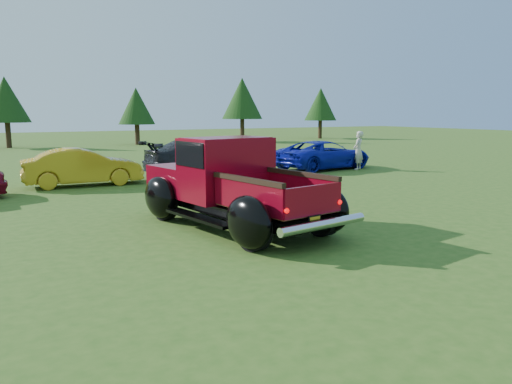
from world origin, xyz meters
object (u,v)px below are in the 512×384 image
Objects in this scene: pickup_truck at (226,183)px; show_car_grey at (208,157)px; tree_mid_right at (136,106)px; show_car_blue at (324,155)px; tree_east at (242,99)px; spectator at (358,150)px; tree_far_east at (321,104)px; show_car_yellow at (83,167)px; tree_mid_left at (6,100)px.

pickup_truck reaches higher than show_car_grey.
show_car_grey is at bearing -98.38° from tree_mid_right.
pickup_truck is at bearing 124.36° from show_car_blue.
spectator is (-5.32, -21.13, -2.80)m from tree_east.
tree_east is 21.44m from show_car_blue.
tree_far_east is 26.47m from spectator.
tree_east reaches higher than spectator.
pickup_truck is 8.07m from show_car_yellow.
tree_mid_right is 2.58× the size of spectator.
show_car_yellow is 0.86× the size of show_car_blue.
show_car_blue is (5.49, -0.38, -0.11)m from show_car_grey.
tree_east reaches higher than pickup_truck.
tree_mid_right is 0.96× the size of show_car_blue.
tree_far_east is at bearing 41.13° from pickup_truck.
tree_east reaches higher than show_car_yellow.
spectator is at bearing -136.08° from show_car_blue.
tree_far_east is 37.89m from pickup_truck.
spectator is (9.87, 6.95, -0.09)m from pickup_truck.
show_car_blue is (2.50, -20.70, -2.34)m from tree_mid_right.
spectator is at bearing -104.13° from tree_east.
tree_mid_left reaches higher than show_car_grey.
tree_east is 26.51m from show_car_yellow.
tree_mid_right is 29.31m from pickup_truck.
tree_mid_left is 22.31m from show_car_grey.
show_car_grey is at bearing -135.23° from tree_far_east.
tree_mid_left is 0.97× the size of show_car_grey.
pickup_truck is 11.73m from show_car_blue.
tree_mid_left reaches higher than spectator.
tree_east is at bearing -136.36° from spectator.
show_car_grey is (-2.99, -20.32, -2.23)m from tree_mid_right.
spectator is (1.18, -0.93, 0.22)m from show_car_blue.
tree_mid_right reaches higher than spectator.
show_car_grey reaches higher than show_car_yellow.
tree_east is (18.00, -1.50, 0.27)m from tree_mid_left.
tree_mid_right is at bearing 68.66° from pickup_truck.
tree_east is at bearing -37.62° from show_car_yellow.
tree_mid_left is 1.04× the size of tree_far_east.
tree_east is 3.17× the size of spectator.
show_car_blue is at bearing -70.46° from spectator.
tree_far_east is 0.86× the size of pickup_truck.
show_car_yellow is at bearing 93.13° from pickup_truck.
show_car_yellow is 0.77× the size of show_car_grey.
tree_east is 1.37× the size of show_car_yellow.
tree_far_east is 33.57m from show_car_yellow.
pickup_truck is 3.28× the size of spectator.
tree_far_east is 29.67m from show_car_grey.
tree_far_east is 1.05× the size of show_car_blue.
pickup_truck is at bearing -118.40° from tree_east.
spectator is (12.68, -22.63, -2.53)m from tree_mid_left.
tree_east reaches higher than show_car_grey.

